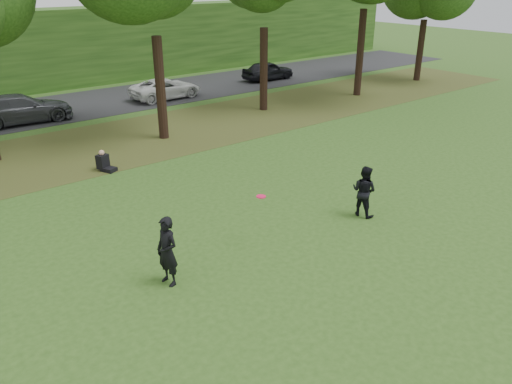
{
  "coord_description": "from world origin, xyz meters",
  "views": [
    {
      "loc": [
        -6.55,
        -8.09,
        7.15
      ],
      "look_at": [
        1.65,
        2.32,
        1.3
      ],
      "focal_mm": 35.0,
      "sensor_mm": 36.0,
      "label": 1
    }
  ],
  "objects_px": {
    "player_left": "(167,251)",
    "player_right": "(364,191)",
    "frisbee": "(261,196)",
    "seated_person": "(104,163)"
  },
  "relations": [
    {
      "from": "player_left",
      "to": "player_right",
      "type": "xyz_separation_m",
      "value": [
        6.77,
        -0.43,
        -0.08
      ]
    },
    {
      "from": "player_right",
      "to": "seated_person",
      "type": "distance_m",
      "value": 10.16
    },
    {
      "from": "player_right",
      "to": "frisbee",
      "type": "relative_size",
      "value": 4.51
    },
    {
      "from": "player_right",
      "to": "seated_person",
      "type": "relative_size",
      "value": 1.99
    },
    {
      "from": "player_right",
      "to": "frisbee",
      "type": "distance_m",
      "value": 3.81
    },
    {
      "from": "seated_person",
      "to": "frisbee",
      "type": "bearing_deg",
      "value": -104.81
    },
    {
      "from": "player_left",
      "to": "player_right",
      "type": "distance_m",
      "value": 6.78
    },
    {
      "from": "frisbee",
      "to": "seated_person",
      "type": "bearing_deg",
      "value": 98.26
    },
    {
      "from": "player_left",
      "to": "frisbee",
      "type": "xyz_separation_m",
      "value": [
        3.05,
        0.14,
        0.58
      ]
    },
    {
      "from": "player_left",
      "to": "seated_person",
      "type": "bearing_deg",
      "value": 157.77
    }
  ]
}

